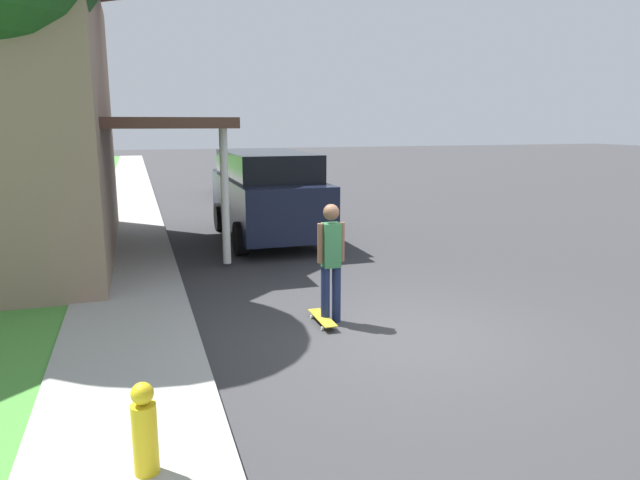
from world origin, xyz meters
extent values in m
plane|color=#333335|center=(0.00, 0.00, 0.00)|extent=(120.00, 120.00, 0.00)
cube|color=#9E9E99|center=(-3.60, 6.00, 0.05)|extent=(1.80, 80.00, 0.10)
cube|color=#4C3328|center=(-2.81, 6.55, 2.88)|extent=(2.60, 5.49, 0.20)
cylinder|color=silver|center=(-1.71, 4.59, 1.43)|extent=(0.16, 0.16, 2.70)
cylinder|color=brown|center=(-5.30, 3.24, 2.39)|extent=(0.36, 0.36, 4.62)
cube|color=black|center=(-0.28, 7.14, 0.94)|extent=(2.04, 5.04, 1.22)
cube|color=black|center=(-0.28, 7.27, 1.86)|extent=(1.87, 3.93, 0.63)
cylinder|color=black|center=(-1.26, 8.70, 0.38)|extent=(0.24, 0.75, 0.75)
cylinder|color=black|center=(0.69, 8.70, 0.38)|extent=(0.24, 0.75, 0.75)
cylinder|color=black|center=(-1.26, 5.58, 0.38)|extent=(0.24, 0.75, 0.75)
cylinder|color=black|center=(0.69, 5.58, 0.38)|extent=(0.24, 0.75, 0.75)
cube|color=black|center=(0.73, 16.47, 0.57)|extent=(1.72, 4.01, 0.73)
cube|color=black|center=(0.73, 16.37, 1.19)|extent=(1.51, 2.08, 0.52)
cylinder|color=black|center=(-0.10, 17.67, 0.33)|extent=(0.20, 0.67, 0.67)
cylinder|color=black|center=(1.56, 17.67, 0.33)|extent=(0.20, 0.67, 0.67)
cylinder|color=black|center=(-0.10, 15.27, 0.33)|extent=(0.20, 0.67, 0.67)
cylinder|color=black|center=(1.56, 15.27, 0.33)|extent=(0.20, 0.67, 0.67)
cylinder|color=#192347|center=(-0.86, 0.84, 0.42)|extent=(0.13, 0.13, 0.84)
cylinder|color=#192347|center=(-0.69, 0.84, 0.42)|extent=(0.13, 0.13, 0.84)
cube|color=#337042|center=(-0.78, 0.84, 1.16)|extent=(0.25, 0.20, 0.64)
sphere|color=brown|center=(-0.78, 0.84, 1.64)|extent=(0.23, 0.23, 0.23)
cylinder|color=brown|center=(-0.94, 0.84, 1.20)|extent=(0.09, 0.09, 0.57)
cylinder|color=brown|center=(-0.62, 0.84, 1.20)|extent=(0.09, 0.09, 0.57)
cube|color=#A89323|center=(-0.92, 0.82, 0.09)|extent=(0.19, 0.83, 0.02)
cylinder|color=silver|center=(-1.00, 1.08, 0.03)|extent=(0.03, 0.06, 0.06)
cylinder|color=silver|center=(-0.83, 1.08, 0.03)|extent=(0.03, 0.06, 0.06)
cylinder|color=silver|center=(-1.00, 0.56, 0.03)|extent=(0.03, 0.06, 0.06)
cylinder|color=silver|center=(-0.83, 0.56, 0.03)|extent=(0.03, 0.06, 0.06)
cylinder|color=gold|center=(-3.44, -2.33, 0.40)|extent=(0.20, 0.20, 0.60)
sphere|color=gold|center=(-3.44, -2.33, 0.79)|extent=(0.18, 0.18, 0.18)
camera|label=1|loc=(-3.39, -6.70, 2.87)|focal=32.00mm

